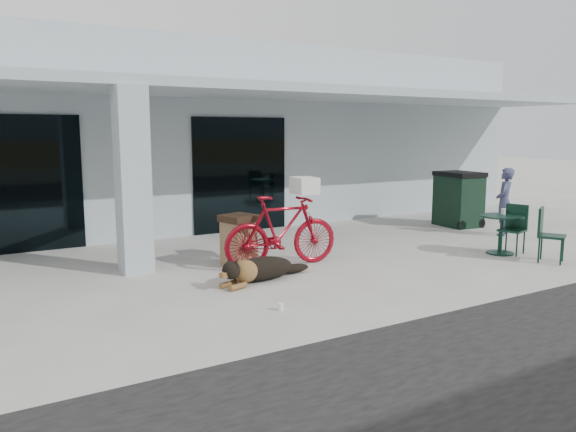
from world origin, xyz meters
TOP-DOWN VIEW (x-y plane):
  - ground at (0.00, 0.00)m, footprint 80.00×80.00m
  - building at (0.00, 8.50)m, footprint 22.00×7.00m
  - storefront_glass_left at (-3.20, 4.98)m, footprint 2.80×0.06m
  - storefront_glass_right at (1.80, 4.98)m, footprint 2.40×0.06m
  - column at (-1.50, 2.30)m, footprint 0.50×0.50m
  - overhang at (0.00, 3.60)m, footprint 22.00×2.80m
  - bicycle at (0.82, 1.36)m, footprint 2.17×0.82m
  - laundry_basket at (1.27, 1.31)m, footprint 0.42×0.53m
  - dog at (0.03, 0.68)m, footprint 1.41×0.84m
  - cup_near_dog at (-0.43, -0.77)m, footprint 0.09×0.09m
  - cafe_table_far at (5.03, 0.06)m, footprint 0.83×0.83m
  - cafe_chair_far_a at (5.21, -0.89)m, footprint 0.63×0.65m
  - cafe_chair_far_b at (5.20, -0.04)m, footprint 0.57×0.55m
  - person at (6.73, 1.36)m, footprint 0.68×0.60m
  - cup_on_table at (5.18, 0.16)m, footprint 0.09×0.09m
  - trash_receptacle at (0.20, 1.80)m, footprint 0.67×0.67m
  - wheeled_bin at (6.82, 2.80)m, footprint 0.92×1.14m

SIDE VIEW (x-z plane):
  - ground at x=0.00m, z-range 0.00..0.00m
  - cup_near_dog at x=-0.43m, z-range 0.00..0.10m
  - dog at x=0.03m, z-range 0.00..0.45m
  - cafe_table_far at x=5.03m, z-range 0.00..0.76m
  - trash_receptacle at x=0.20m, z-range 0.00..0.92m
  - cafe_chair_far_b at x=5.20m, z-range 0.00..0.96m
  - cafe_chair_far_a at x=5.21m, z-range 0.00..1.00m
  - bicycle at x=0.82m, z-range 0.00..1.27m
  - wheeled_bin at x=6.82m, z-range 0.00..1.37m
  - person at x=6.73m, z-range 0.00..1.56m
  - cup_on_table at x=5.18m, z-range 0.76..0.87m
  - storefront_glass_left at x=-3.20m, z-range 0.00..2.70m
  - storefront_glass_right at x=1.80m, z-range 0.00..2.70m
  - laundry_basket at x=1.27m, z-range 1.27..1.57m
  - column at x=-1.50m, z-range 0.00..3.12m
  - building at x=0.00m, z-range 0.00..4.50m
  - overhang at x=0.00m, z-range 3.12..3.30m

